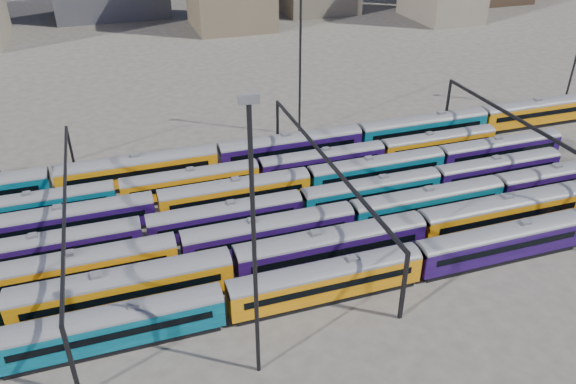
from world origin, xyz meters
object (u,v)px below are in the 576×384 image
object	(u,v)px
rake_0	(417,258)
rake_2	(351,215)
rake_1	(331,244)
mast_2	(254,240)

from	to	relation	value
rake_0	rake_2	xyz separation A→B (m)	(-3.13, 10.00, -0.04)
rake_1	mast_2	bearing A→B (deg)	-134.24
rake_1	mast_2	xyz separation A→B (m)	(-11.69, -12.00, 11.12)
rake_2	rake_0	bearing A→B (deg)	-72.64
rake_0	rake_2	size ratio (longest dim) A/B	1.01
rake_0	rake_1	xyz separation A→B (m)	(-7.78, 5.00, 0.17)
rake_1	rake_0	bearing A→B (deg)	-32.74
rake_1	rake_2	xyz separation A→B (m)	(4.65, 5.00, -0.21)
rake_2	mast_2	bearing A→B (deg)	-133.86
rake_2	mast_2	size ratio (longest dim) A/B	4.78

